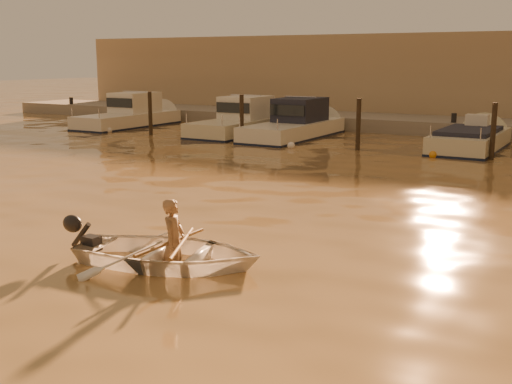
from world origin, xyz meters
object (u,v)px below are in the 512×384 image
Objects in this scene: moored_boat_1 at (239,121)px; moored_boat_2 at (293,124)px; moored_boat_3 at (470,144)px; waterfront_building at (449,79)px; person at (174,241)px; dinghy at (169,253)px; moored_boat_0 at (127,115)px.

moored_boat_2 is (2.85, 0.00, 0.00)m from moored_boat_1.
waterfront_building is (-3.59, 11.00, 2.17)m from moored_boat_3.
person is 18.45m from moored_boat_2.
moored_boat_3 is (1.28, 17.29, -0.21)m from person.
dinghy is 18.44m from moored_boat_2.
person is 0.21× the size of moored_boat_1.
moored_boat_1 is at bearing 180.00° from moored_boat_3.
moored_boat_3 reaches higher than dinghy.
moored_boat_0 is (-16.15, 17.29, 0.19)m from person.
moored_boat_1 is (-9.29, 17.29, 0.19)m from person.
waterfront_building reaches higher than person.
moored_boat_3 is at bearing 0.00° from moored_boat_2.
waterfront_building reaches higher than dinghy.
moored_boat_2 reaches higher than person.
person is at bearing -85.31° from waterfront_building.
moored_boat_0 is (-16.06, 17.31, 0.41)m from dinghy.
waterfront_building is (6.97, 11.00, 1.77)m from moored_boat_1.
waterfront_building reaches higher than moored_boat_2.
moored_boat_1 reaches higher than moored_boat_3.
person is 23.66m from moored_boat_0.
moored_boat_2 is at bearing -110.55° from waterfront_building.
moored_boat_2 is (-6.35, 17.31, 0.41)m from dinghy.
moored_boat_1 is 0.93× the size of moored_boat_2.
moored_boat_3 is at bearing 0.00° from moored_boat_1.
dinghy is 0.46× the size of moored_boat_0.
moored_boat_0 is 9.71m from moored_boat_2.
moored_boat_0 reaches higher than moored_boat_3.
moored_boat_1 is 2.85m from moored_boat_2.
waterfront_building is (13.83, 11.00, 1.77)m from moored_boat_0.
dinghy is 28.48m from waterfront_building.
person is 17.34m from moored_boat_3.
waterfront_building is (4.12, 11.00, 1.77)m from moored_boat_2.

